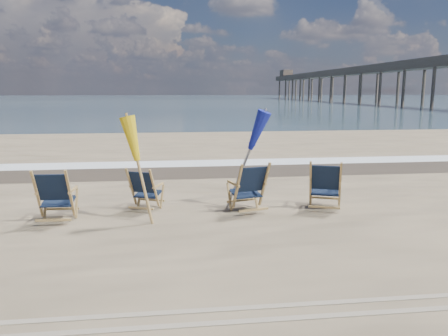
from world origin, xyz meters
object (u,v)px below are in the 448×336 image
object	(u,v)px
beach_chair_1	(154,190)
beach_chair_3	(340,187)
umbrella_yellow	(140,143)
fishing_pier	(374,79)
beach_chair_2	(264,187)
beach_chair_0	(70,196)
umbrella_blue	(244,130)

from	to	relation	value
beach_chair_1	beach_chair_3	xyz separation A→B (m)	(3.87, -0.45, 0.07)
umbrella_yellow	fishing_pier	bearing A→B (deg)	61.33
umbrella_yellow	beach_chair_2	bearing A→B (deg)	9.87
beach_chair_0	beach_chair_3	bearing A→B (deg)	-176.39
beach_chair_0	umbrella_blue	bearing A→B (deg)	-167.28
beach_chair_0	beach_chair_1	bearing A→B (deg)	-157.11
beach_chair_2	umbrella_blue	size ratio (longest dim) A/B	0.49
beach_chair_0	beach_chair_2	bearing A→B (deg)	-173.09
beach_chair_2	umbrella_blue	xyz separation A→B (m)	(-0.38, 0.33, 1.16)
umbrella_yellow	umbrella_blue	bearing A→B (deg)	19.74
beach_chair_3	umbrella_blue	world-z (taller)	umbrella_blue
beach_chair_2	umbrella_yellow	xyz separation A→B (m)	(-2.51, -0.44, 1.01)
beach_chair_0	beach_chair_1	world-z (taller)	beach_chair_0
umbrella_blue	fishing_pier	distance (m)	81.12
beach_chair_1	beach_chair_2	world-z (taller)	beach_chair_2
beach_chair_0	umbrella_yellow	distance (m)	1.69
umbrella_yellow	fishing_pier	distance (m)	82.80
beach_chair_3	umbrella_blue	distance (m)	2.33
beach_chair_2	beach_chair_1	bearing A→B (deg)	-20.84
umbrella_blue	beach_chair_3	bearing A→B (deg)	-14.54
fishing_pier	umbrella_blue	bearing A→B (deg)	-117.61
beach_chair_2	fishing_pier	distance (m)	81.28
beach_chair_3	fishing_pier	size ratio (longest dim) A/B	0.01
beach_chair_2	umbrella_yellow	distance (m)	2.74
umbrella_yellow	fishing_pier	size ratio (longest dim) A/B	0.01
beach_chair_3	umbrella_blue	bearing A→B (deg)	6.83
beach_chair_3	fishing_pier	world-z (taller)	fishing_pier
beach_chair_3	umbrella_yellow	distance (m)	4.22
umbrella_yellow	fishing_pier	world-z (taller)	fishing_pier
beach_chair_1	beach_chair_3	size ratio (longest dim) A/B	0.87
beach_chair_1	umbrella_yellow	xyz separation A→B (m)	(-0.22, -0.71, 1.08)
beach_chair_2	beach_chair_3	distance (m)	1.59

